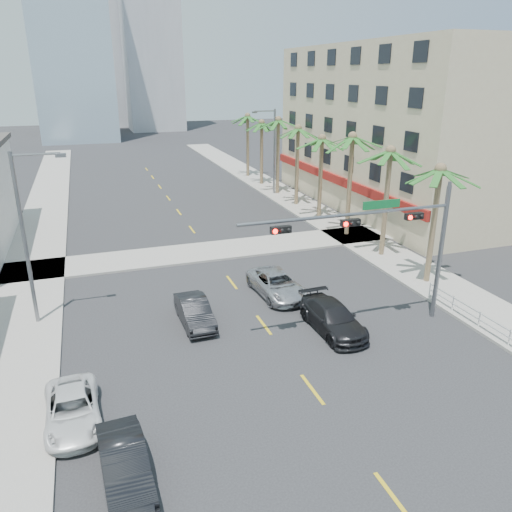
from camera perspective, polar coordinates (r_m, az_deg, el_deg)
The scene contains 24 objects.
ground at distance 18.92m, azimuth 11.93°, elevation -21.30°, with size 260.00×260.00×0.00m, color #262628.
sidewalk_right at distance 39.58m, azimuth 12.44°, elevation 1.50°, with size 4.00×120.00×0.15m, color gray.
sidewalk_left at distance 34.45m, azimuth -24.34°, elevation -2.72°, with size 4.00×120.00×0.15m, color gray.
sidewalk_cross at distance 36.94m, azimuth -5.40°, elevation 0.55°, with size 80.00×4.00×0.15m, color gray.
building_right at distance 51.73m, azimuth 17.07°, elevation 13.84°, with size 15.25×28.00×15.00m.
tower_far_left at distance 107.54m, azimuth -20.86°, elevation 25.13°, with size 14.00×14.00×48.00m, color #99B2C6.
tower_far_center at distance 137.27m, azimuth -18.26°, elevation 22.79°, with size 16.00×16.00×42.00m, color #ADADB2.
traffic_signal_mast at distance 25.22m, azimuth 15.05°, elevation 2.52°, with size 11.12×0.54×7.20m.
palm_tree_0 at distance 31.32m, azimuth 20.31°, elevation 9.13°, with size 4.80×4.80×7.80m.
palm_tree_1 at distance 35.40m, azimuth 15.12°, elevation 11.38°, with size 4.80×4.80×8.16m.
palm_tree_2 at distance 39.75m, azimuth 10.98°, elevation 13.10°, with size 4.80×4.80×8.52m.
palm_tree_3 at distance 44.39m, azimuth 7.56°, elevation 13.08°, with size 4.80×4.80×7.80m.
palm_tree_4 at distance 49.04m, azimuth 4.83°, elevation 14.24°, with size 4.80×4.80×8.16m.
palm_tree_5 at distance 53.79m, azimuth 2.56°, elevation 15.17°, with size 4.80×4.80×8.52m.
palm_tree_6 at distance 58.71m, azimuth 0.65°, elevation 14.92°, with size 4.80×4.80×7.80m.
palm_tree_7 at distance 63.59m, azimuth -0.98°, elevation 15.64°, with size 4.80×4.80×8.16m.
streetlight_left at distance 27.10m, azimuth -24.65°, elevation 2.55°, with size 2.55×0.25×9.00m.
streetlight_right at distance 53.88m, azimuth 1.91°, elevation 12.28°, with size 2.55×0.25×9.00m.
guardrail at distance 28.11m, azimuth 24.19°, elevation -6.43°, with size 0.08×8.08×1.00m.
car_parked_mid at distance 17.74m, azimuth -14.77°, elevation -22.02°, with size 1.43×4.10×1.35m, color black.
car_parked_far at distance 20.66m, azimuth -20.23°, elevation -16.14°, with size 1.97×4.27×1.19m, color white.
car_lane_left at distance 26.44m, azimuth -7.03°, elevation -6.33°, with size 1.44×4.14×1.36m, color black.
car_lane_center at distance 29.52m, azimuth 2.39°, elevation -3.25°, with size 2.29×4.97×1.38m, color #B6B6BB.
car_lane_right at distance 25.86m, azimuth 8.77°, elevation -6.99°, with size 1.99×4.89×1.42m, color black.
Camera 1 is at (-7.93, -11.91, 12.39)m, focal length 35.00 mm.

